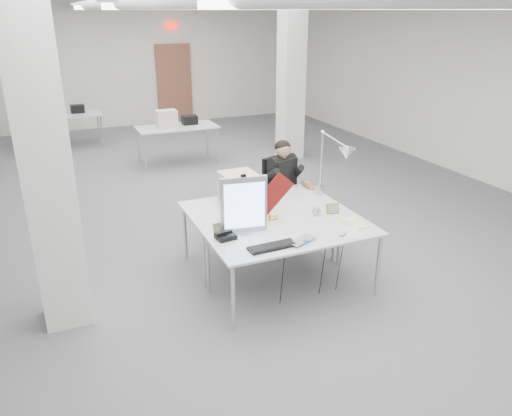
{
  "coord_description": "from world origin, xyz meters",
  "views": [
    {
      "loc": [
        -2.27,
        -6.75,
        2.94
      ],
      "look_at": [
        -0.22,
        -2.0,
        0.88
      ],
      "focal_mm": 35.0,
      "sensor_mm": 36.0,
      "label": 1
    }
  ],
  "objects_px": {
    "monitor": "(244,205)",
    "bankers_lamp": "(270,204)",
    "desk_phone": "(225,236)",
    "beige_monitor": "(238,188)",
    "laptop": "(306,242)",
    "desk_main": "(294,233)",
    "architect_lamp": "(332,167)",
    "seated_person": "(283,172)",
    "office_chair": "(280,201)"
  },
  "relations": [
    {
      "from": "seated_person",
      "to": "beige_monitor",
      "type": "xyz_separation_m",
      "value": [
        -0.83,
        -0.48,
        0.05
      ]
    },
    {
      "from": "desk_main",
      "to": "office_chair",
      "type": "bearing_deg",
      "value": 68.67
    },
    {
      "from": "office_chair",
      "to": "desk_phone",
      "type": "distance_m",
      "value": 1.97
    },
    {
      "from": "office_chair",
      "to": "bankers_lamp",
      "type": "relative_size",
      "value": 2.6
    },
    {
      "from": "desk_phone",
      "to": "beige_monitor",
      "type": "xyz_separation_m",
      "value": [
        0.49,
        0.89,
        0.17
      ]
    },
    {
      "from": "seated_person",
      "to": "beige_monitor",
      "type": "height_order",
      "value": "seated_person"
    },
    {
      "from": "desk_main",
      "to": "architect_lamp",
      "type": "xyz_separation_m",
      "value": [
        0.84,
        0.65,
        0.44
      ]
    },
    {
      "from": "monitor",
      "to": "laptop",
      "type": "relative_size",
      "value": 1.89
    },
    {
      "from": "bankers_lamp",
      "to": "architect_lamp",
      "type": "height_order",
      "value": "architect_lamp"
    },
    {
      "from": "laptop",
      "to": "beige_monitor",
      "type": "bearing_deg",
      "value": 75.85
    },
    {
      "from": "laptop",
      "to": "architect_lamp",
      "type": "distance_m",
      "value": 1.34
    },
    {
      "from": "office_chair",
      "to": "desk_phone",
      "type": "height_order",
      "value": "office_chair"
    },
    {
      "from": "monitor",
      "to": "laptop",
      "type": "xyz_separation_m",
      "value": [
        0.47,
        -0.51,
        -0.29
      ]
    },
    {
      "from": "laptop",
      "to": "desk_phone",
      "type": "bearing_deg",
      "value": 125.48
    },
    {
      "from": "bankers_lamp",
      "to": "desk_phone",
      "type": "xyz_separation_m",
      "value": [
        -0.63,
        -0.29,
        -0.16
      ]
    },
    {
      "from": "seated_person",
      "to": "architect_lamp",
      "type": "distance_m",
      "value": 0.92
    },
    {
      "from": "seated_person",
      "to": "architect_lamp",
      "type": "bearing_deg",
      "value": -94.97
    },
    {
      "from": "bankers_lamp",
      "to": "architect_lamp",
      "type": "bearing_deg",
      "value": 13.4
    },
    {
      "from": "monitor",
      "to": "seated_person",
      "type": "bearing_deg",
      "value": 59.0
    },
    {
      "from": "laptop",
      "to": "beige_monitor",
      "type": "relative_size",
      "value": 0.8
    },
    {
      "from": "monitor",
      "to": "bankers_lamp",
      "type": "distance_m",
      "value": 0.46
    },
    {
      "from": "desk_main",
      "to": "beige_monitor",
      "type": "distance_m",
      "value": 1.06
    },
    {
      "from": "office_chair",
      "to": "architect_lamp",
      "type": "height_order",
      "value": "architect_lamp"
    },
    {
      "from": "desk_main",
      "to": "bankers_lamp",
      "type": "bearing_deg",
      "value": 101.56
    },
    {
      "from": "desk_phone",
      "to": "architect_lamp",
      "type": "distance_m",
      "value": 1.69
    },
    {
      "from": "beige_monitor",
      "to": "desk_main",
      "type": "bearing_deg",
      "value": -78.46
    },
    {
      "from": "seated_person",
      "to": "monitor",
      "type": "height_order",
      "value": "seated_person"
    },
    {
      "from": "office_chair",
      "to": "bankers_lamp",
      "type": "xyz_separation_m",
      "value": [
        -0.69,
        -1.13,
        0.47
      ]
    },
    {
      "from": "office_chair",
      "to": "architect_lamp",
      "type": "relative_size",
      "value": 1.1
    },
    {
      "from": "desk_main",
      "to": "laptop",
      "type": "xyz_separation_m",
      "value": [
        -0.02,
        -0.3,
        0.03
      ]
    },
    {
      "from": "laptop",
      "to": "seated_person",
      "type": "bearing_deg",
      "value": 47.7
    },
    {
      "from": "seated_person",
      "to": "desk_phone",
      "type": "height_order",
      "value": "seated_person"
    },
    {
      "from": "seated_person",
      "to": "desk_phone",
      "type": "bearing_deg",
      "value": -154.47
    },
    {
      "from": "bankers_lamp",
      "to": "desk_phone",
      "type": "relative_size",
      "value": 1.91
    },
    {
      "from": "monitor",
      "to": "laptop",
      "type": "bearing_deg",
      "value": -38.4
    },
    {
      "from": "desk_main",
      "to": "beige_monitor",
      "type": "bearing_deg",
      "value": 102.56
    },
    {
      "from": "desk_main",
      "to": "beige_monitor",
      "type": "height_order",
      "value": "beige_monitor"
    },
    {
      "from": "architect_lamp",
      "to": "monitor",
      "type": "bearing_deg",
      "value": -149.99
    },
    {
      "from": "monitor",
      "to": "beige_monitor",
      "type": "distance_m",
      "value": 0.85
    },
    {
      "from": "office_chair",
      "to": "architect_lamp",
      "type": "distance_m",
      "value": 1.17
    },
    {
      "from": "desk_phone",
      "to": "beige_monitor",
      "type": "bearing_deg",
      "value": 54.62
    },
    {
      "from": "monitor",
      "to": "laptop",
      "type": "height_order",
      "value": "monitor"
    },
    {
      "from": "office_chair",
      "to": "architect_lamp",
      "type": "xyz_separation_m",
      "value": [
        0.23,
        -0.9,
        0.71
      ]
    },
    {
      "from": "office_chair",
      "to": "architect_lamp",
      "type": "bearing_deg",
      "value": -95.79
    },
    {
      "from": "desk_main",
      "to": "laptop",
      "type": "relative_size",
      "value": 5.59
    },
    {
      "from": "laptop",
      "to": "architect_lamp",
      "type": "relative_size",
      "value": 0.38
    },
    {
      "from": "seated_person",
      "to": "architect_lamp",
      "type": "xyz_separation_m",
      "value": [
        0.23,
        -0.85,
        0.28
      ]
    },
    {
      "from": "office_chair",
      "to": "laptop",
      "type": "bearing_deg",
      "value": -129.05
    },
    {
      "from": "monitor",
      "to": "bankers_lamp",
      "type": "bearing_deg",
      "value": 36.89
    },
    {
      "from": "laptop",
      "to": "architect_lamp",
      "type": "xyz_separation_m",
      "value": [
        0.86,
        0.95,
        0.41
      ]
    }
  ]
}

